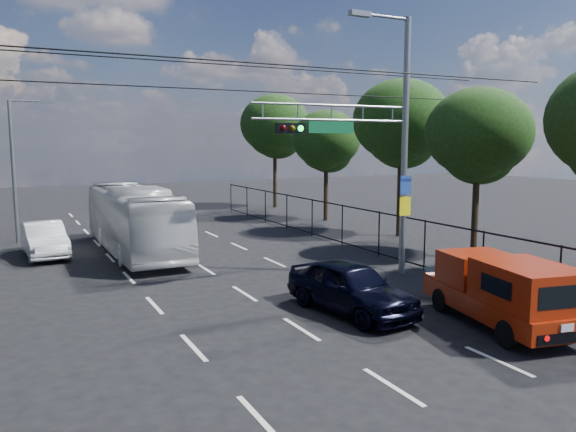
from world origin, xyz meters
TOP-DOWN VIEW (x-y plane):
  - ground at (0.00, 0.00)m, footprint 120.00×120.00m
  - lane_markings at (-0.00, 14.00)m, footprint 6.12×38.00m
  - signal_mast at (5.28, 7.99)m, footprint 6.43×0.39m
  - streetlight_left at (-6.33, 22.00)m, footprint 2.09×0.22m
  - utility_wires at (0.00, 8.83)m, footprint 22.00×5.04m
  - fence_right at (7.60, 12.17)m, footprint 0.06×34.03m
  - tree_right_b at (11.22, 9.02)m, footprint 4.50×4.50m
  - tree_right_c at (11.82, 15.02)m, footprint 5.10×5.10m
  - tree_right_d at (11.42, 22.02)m, footprint 4.32×4.32m
  - tree_right_e at (11.62, 30.02)m, footprint 5.28×5.28m
  - red_pickup at (4.98, 1.76)m, footprint 2.83×5.43m
  - navy_hatchback at (2.00, 4.65)m, footprint 2.42×4.73m
  - white_bus at (-1.74, 16.83)m, footprint 2.58×10.80m
  - white_van at (-5.50, 17.71)m, footprint 1.84×4.61m

SIDE VIEW (x-z plane):
  - ground at x=0.00m, z-range 0.00..0.00m
  - lane_markings at x=0.00m, z-range 0.00..0.01m
  - white_van at x=-5.50m, z-range 0.00..1.49m
  - navy_hatchback at x=2.00m, z-range 0.00..1.54m
  - red_pickup at x=4.98m, z-range 0.06..2.00m
  - fence_right at x=7.60m, z-range 0.03..2.03m
  - white_bus at x=-1.74m, z-range 0.00..3.01m
  - streetlight_left at x=-6.33m, z-range 0.40..7.48m
  - tree_right_d at x=11.42m, z-range 1.34..8.36m
  - tree_right_b at x=11.22m, z-range 1.40..8.71m
  - signal_mast at x=5.28m, z-range 0.49..9.99m
  - tree_right_c at x=11.82m, z-range 1.59..9.88m
  - tree_right_e at x=11.62m, z-range 1.65..10.23m
  - utility_wires at x=0.00m, z-range 6.86..7.60m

